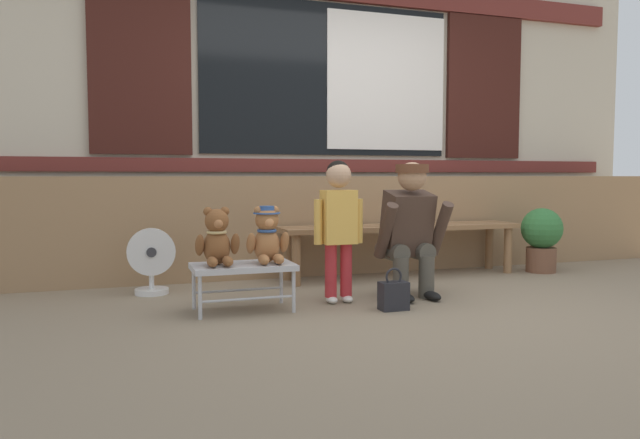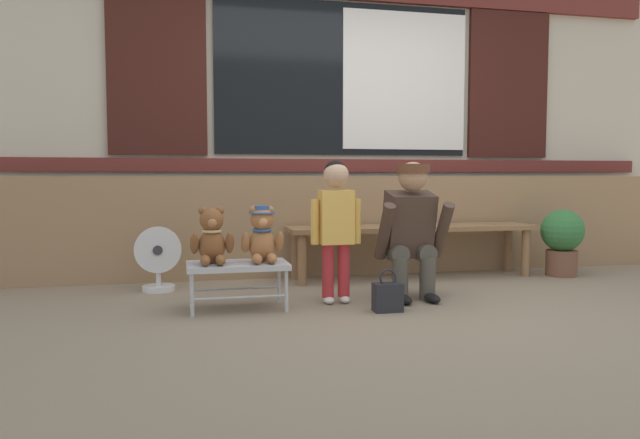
{
  "view_description": "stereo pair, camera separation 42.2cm",
  "coord_description": "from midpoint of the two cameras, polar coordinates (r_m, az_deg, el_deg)",
  "views": [
    {
      "loc": [
        -1.9,
        -3.54,
        0.86
      ],
      "look_at": [
        -0.55,
        0.45,
        0.55
      ],
      "focal_mm": 33.94,
      "sensor_mm": 36.0,
      "label": 1
    },
    {
      "loc": [
        -1.5,
        -3.66,
        0.86
      ],
      "look_at": [
        -0.55,
        0.45,
        0.55
      ],
      "focal_mm": 33.94,
      "sensor_mm": 36.0,
      "label": 2
    }
  ],
  "objects": [
    {
      "name": "teddy_bear_with_hat",
      "position": [
        3.88,
        -8.1,
        -1.55
      ],
      "size": [
        0.28,
        0.27,
        0.36
      ],
      "color": "#A86B3D",
      "rests_on": "small_display_bench"
    },
    {
      "name": "brick_low_wall",
      "position": [
        5.32,
        -0.03,
        -0.49
      ],
      "size": [
        6.67,
        0.25,
        0.85
      ],
      "primitive_type": "cube",
      "color": "#997551",
      "rests_on": "ground"
    },
    {
      "name": "adult_crouching",
      "position": [
        4.27,
        5.69,
        -0.91
      ],
      "size": [
        0.5,
        0.49,
        0.95
      ],
      "color": "#4C473D",
      "rests_on": "ground"
    },
    {
      "name": "shop_facade",
      "position": [
        5.87,
        -1.65,
        13.15
      ],
      "size": [
        6.8,
        0.26,
        3.54
      ],
      "color": "beige",
      "rests_on": "ground"
    },
    {
      "name": "wooden_bench_long",
      "position": [
        5.13,
        5.35,
        -1.27
      ],
      "size": [
        2.1,
        0.4,
        0.44
      ],
      "color": "#8E6642",
      "rests_on": "ground"
    },
    {
      "name": "potted_plant",
      "position": [
        5.63,
        18.19,
        -1.49
      ],
      "size": [
        0.36,
        0.36,
        0.57
      ],
      "color": "brown",
      "rests_on": "ground"
    },
    {
      "name": "child_standing",
      "position": [
        4.04,
        -1.22,
        0.41
      ],
      "size": [
        0.35,
        0.18,
        0.96
      ],
      "color": "#B7282D",
      "rests_on": "ground"
    },
    {
      "name": "teddy_bear_plain",
      "position": [
        3.84,
        -12.8,
        -1.81
      ],
      "size": [
        0.28,
        0.26,
        0.36
      ],
      "color": "brown",
      "rests_on": "small_display_bench"
    },
    {
      "name": "ground_plane",
      "position": [
        4.07,
        6.47,
        -8.0
      ],
      "size": [
        60.0,
        60.0,
        0.0
      ],
      "primitive_type": "plane",
      "color": "#84725B"
    },
    {
      "name": "handbag_on_ground",
      "position": [
        3.88,
        3.86,
        -7.15
      ],
      "size": [
        0.18,
        0.11,
        0.27
      ],
      "color": "#232328",
      "rests_on": "ground"
    },
    {
      "name": "small_display_bench",
      "position": [
        3.88,
        -10.39,
        -4.65
      ],
      "size": [
        0.64,
        0.36,
        0.3
      ],
      "color": "#BCBCC1",
      "rests_on": "ground"
    },
    {
      "name": "floor_fan",
      "position": [
        4.58,
        -18.2,
        -3.81
      ],
      "size": [
        0.34,
        0.24,
        0.48
      ],
      "color": "silver",
      "rests_on": "ground"
    }
  ]
}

